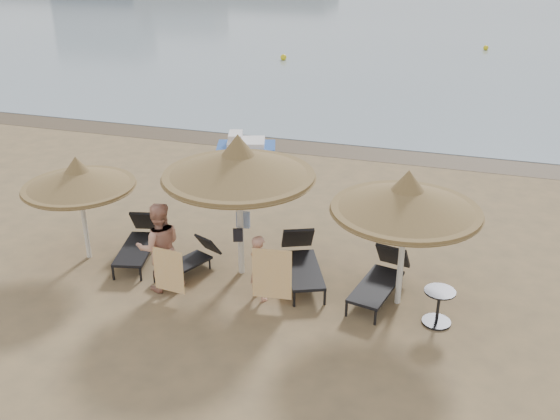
% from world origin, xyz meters
% --- Properties ---
extents(ground, '(160.00, 160.00, 0.00)m').
position_xyz_m(ground, '(0.00, 0.00, 0.00)').
color(ground, olive).
rests_on(ground, ground).
extents(wet_sand_strip, '(200.00, 1.60, 0.01)m').
position_xyz_m(wet_sand_strip, '(0.00, 9.40, 0.00)').
color(wet_sand_strip, brown).
rests_on(wet_sand_strip, ground).
extents(palapa_left, '(2.51, 2.51, 2.49)m').
position_xyz_m(palapa_left, '(-3.54, 0.22, 1.98)').
color(palapa_left, silver).
rests_on(palapa_left, ground).
extents(palapa_center, '(3.25, 3.25, 3.22)m').
position_xyz_m(palapa_center, '(0.11, 0.60, 2.56)').
color(palapa_center, silver).
rests_on(palapa_center, ground).
extents(palapa_right, '(2.94, 2.94, 2.91)m').
position_xyz_m(palapa_right, '(3.61, 0.37, 2.32)').
color(palapa_right, silver).
rests_on(palapa_right, ground).
extents(lounger_far_left, '(1.11, 2.12, 0.91)m').
position_xyz_m(lounger_far_left, '(-2.40, 0.60, 0.41)').
color(lounger_far_left, black).
rests_on(lounger_far_left, ground).
extents(lounger_near_left, '(1.12, 1.66, 0.71)m').
position_xyz_m(lounger_near_left, '(-0.97, 0.31, 0.32)').
color(lounger_near_left, black).
rests_on(lounger_near_left, ground).
extents(lounger_near_right, '(1.45, 2.19, 0.94)m').
position_xyz_m(lounger_near_right, '(1.46, 0.77, 0.42)').
color(lounger_near_right, black).
rests_on(lounger_near_right, ground).
extents(lounger_far_right, '(1.08, 2.12, 0.91)m').
position_xyz_m(lounger_far_right, '(3.22, 0.58, 0.41)').
color(lounger_far_right, black).
rests_on(lounger_far_right, ground).
extents(side_table, '(0.60, 0.60, 0.73)m').
position_xyz_m(side_table, '(4.43, -0.14, 0.34)').
color(side_table, black).
rests_on(side_table, ground).
extents(person_left, '(1.25, 1.13, 2.29)m').
position_xyz_m(person_left, '(-1.27, -0.52, 1.14)').
color(person_left, tan).
rests_on(person_left, ground).
extents(person_right, '(0.92, 0.85, 1.68)m').
position_xyz_m(person_right, '(0.84, -0.29, 0.84)').
color(person_right, tan).
rests_on(person_right, ground).
extents(towel_left, '(0.70, 0.09, 0.98)m').
position_xyz_m(towel_left, '(-0.92, -0.87, 0.68)').
color(towel_left, orange).
rests_on(towel_left, ground).
extents(towel_right, '(0.79, 0.12, 1.12)m').
position_xyz_m(towel_right, '(1.19, -0.54, 0.77)').
color(towel_right, orange).
rests_on(towel_right, ground).
extents(bag_patterned, '(0.30, 0.11, 0.37)m').
position_xyz_m(bag_patterned, '(0.11, 0.78, 1.22)').
color(bag_patterned, silver).
rests_on(bag_patterned, ground).
extents(bag_dark, '(0.22, 0.14, 0.30)m').
position_xyz_m(bag_dark, '(0.11, 0.44, 1.00)').
color(bag_dark, black).
rests_on(bag_dark, ground).
extents(pedal_boat, '(2.15, 1.62, 0.89)m').
position_xyz_m(pedal_boat, '(-2.33, 7.67, 0.33)').
color(pedal_boat, '#1F4DA9').
rests_on(pedal_boat, ground).
extents(buoy_left, '(0.35, 0.35, 0.35)m').
position_xyz_m(buoy_left, '(-5.84, 23.88, 0.18)').
color(buoy_left, yellow).
rests_on(buoy_left, ground).
extents(buoy_mid, '(0.32, 0.32, 0.32)m').
position_xyz_m(buoy_mid, '(5.27, 30.55, 0.16)').
color(buoy_mid, yellow).
rests_on(buoy_mid, ground).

